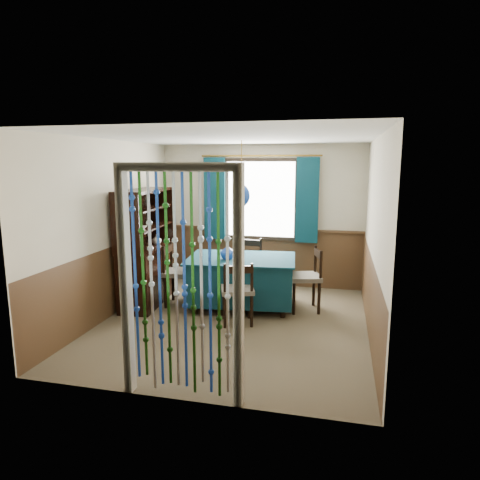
% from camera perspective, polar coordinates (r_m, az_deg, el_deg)
% --- Properties ---
extents(floor, '(4.00, 4.00, 0.00)m').
position_cam_1_polar(floor, '(6.01, -0.88, -11.00)').
color(floor, brown).
rests_on(floor, ground).
extents(ceiling, '(4.00, 4.00, 0.00)m').
position_cam_1_polar(ceiling, '(5.61, -0.95, 13.55)').
color(ceiling, silver).
rests_on(ceiling, ground).
extents(wall_back, '(3.60, 0.00, 3.60)m').
position_cam_1_polar(wall_back, '(7.61, 2.79, 3.22)').
color(wall_back, beige).
rests_on(wall_back, ground).
extents(wall_front, '(3.60, 0.00, 3.60)m').
position_cam_1_polar(wall_front, '(3.81, -8.34, -3.91)').
color(wall_front, beige).
rests_on(wall_front, ground).
extents(wall_left, '(0.00, 4.00, 4.00)m').
position_cam_1_polar(wall_left, '(6.36, -16.85, 1.42)').
color(wall_left, beige).
rests_on(wall_left, ground).
extents(wall_right, '(0.00, 4.00, 4.00)m').
position_cam_1_polar(wall_right, '(5.52, 17.51, 0.11)').
color(wall_right, beige).
rests_on(wall_right, ground).
extents(wainscot_back, '(3.60, 0.00, 3.60)m').
position_cam_1_polar(wainscot_back, '(7.72, 2.72, -2.32)').
color(wainscot_back, '#472F1B').
rests_on(wainscot_back, ground).
extents(wainscot_front, '(3.60, 0.00, 3.60)m').
position_cam_1_polar(wainscot_front, '(4.07, -7.98, -14.16)').
color(wainscot_front, '#472F1B').
rests_on(wainscot_front, ground).
extents(wainscot_left, '(0.00, 4.00, 4.00)m').
position_cam_1_polar(wainscot_left, '(6.50, -16.40, -5.13)').
color(wainscot_left, '#472F1B').
rests_on(wainscot_left, ground).
extents(wainscot_right, '(0.00, 4.00, 4.00)m').
position_cam_1_polar(wainscot_right, '(5.69, 16.95, -7.33)').
color(wainscot_right, '#472F1B').
rests_on(wainscot_right, ground).
extents(window, '(1.32, 0.12, 1.42)m').
position_cam_1_polar(window, '(7.53, 2.74, 5.44)').
color(window, black).
rests_on(window, wall_back).
extents(doorway, '(1.16, 0.12, 2.18)m').
position_cam_1_polar(doorway, '(3.91, -7.94, -6.54)').
color(doorway, silver).
rests_on(doorway, ground).
extents(dining_table, '(1.71, 1.27, 0.77)m').
position_cam_1_polar(dining_table, '(6.52, 0.19, -5.16)').
color(dining_table, '#0B2D3A').
rests_on(dining_table, floor).
extents(chair_near, '(0.54, 0.53, 0.88)m').
position_cam_1_polar(chair_near, '(5.83, -0.33, -6.78)').
color(chair_near, black).
rests_on(chair_near, floor).
extents(chair_far, '(0.52, 0.50, 0.93)m').
position_cam_1_polar(chair_far, '(7.17, 0.91, -3.35)').
color(chair_far, black).
rests_on(chair_far, floor).
extents(chair_left, '(0.49, 0.51, 0.95)m').
position_cam_1_polar(chair_left, '(6.68, -8.23, -4.36)').
color(chair_left, black).
rests_on(chair_left, floor).
extents(chair_right, '(0.55, 0.57, 0.94)m').
position_cam_1_polar(chair_right, '(6.44, 8.88, -4.96)').
color(chair_right, black).
rests_on(chair_right, floor).
extents(sideboard, '(0.58, 1.40, 1.78)m').
position_cam_1_polar(sideboard, '(6.86, -12.29, -3.15)').
color(sideboard, black).
rests_on(sideboard, floor).
extents(pendant_lamp, '(0.26, 0.26, 0.96)m').
position_cam_1_polar(pendant_lamp, '(6.31, 0.20, 5.97)').
color(pendant_lamp, olive).
rests_on(pendant_lamp, ceiling).
extents(vase_table, '(0.23, 0.23, 0.21)m').
position_cam_1_polar(vase_table, '(6.33, -1.67, -1.65)').
color(vase_table, '#153A95').
rests_on(vase_table, dining_table).
extents(bowl_shelf, '(0.23, 0.23, 0.05)m').
position_cam_1_polar(bowl_shelf, '(6.45, -13.19, 1.66)').
color(bowl_shelf, beige).
rests_on(bowl_shelf, sideboard).
extents(vase_sideboard, '(0.20, 0.20, 0.17)m').
position_cam_1_polar(vase_sideboard, '(6.99, -11.05, 0.17)').
color(vase_sideboard, beige).
rests_on(vase_sideboard, sideboard).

